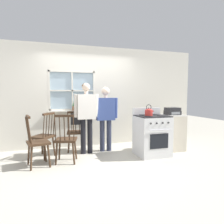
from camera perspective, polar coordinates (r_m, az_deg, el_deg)
name	(u,v)px	position (r m, az deg, el deg)	size (l,w,h in m)	color
ground_plane	(100,161)	(4.36, -3.32, -13.74)	(16.00, 16.00, 0.00)	#B2AD9E
wall_back	(89,97)	(5.50, -6.70, 4.33)	(6.40, 0.16, 2.70)	silver
chair_by_window	(76,132)	(5.05, -10.31, -5.75)	(0.47, 0.45, 1.01)	#3D2819
chair_near_wall	(66,140)	(4.25, -13.04, -7.83)	(0.50, 0.49, 1.01)	#3D2819
chair_center_cluster	(37,143)	(4.18, -20.63, -8.24)	(0.48, 0.50, 1.01)	#3D2819
chair_near_stove	(44,137)	(4.71, -18.94, -6.72)	(0.57, 0.58, 1.01)	#3D2819
person_elderly_left	(86,111)	(4.74, -7.37, 0.18)	(0.58, 0.23, 1.67)	black
person_teen_center	(106,113)	(4.91, -1.86, -0.16)	(0.60, 0.24, 1.58)	#2D3347
stove	(152,135)	(4.73, 11.33, -6.41)	(0.71, 0.68, 1.08)	silver
kettle	(149,112)	(4.46, 10.46, 0.08)	(0.21, 0.17, 0.25)	red
potted_plant	(75,106)	(5.36, -10.65, 1.77)	(0.12, 0.12, 0.35)	#935B3D
handbag	(76,119)	(4.76, -10.38, -1.90)	(0.23, 0.21, 0.31)	black
side_counter	(171,132)	(5.28, 16.60, -5.58)	(0.55, 0.50, 0.90)	beige
stereo	(172,111)	(5.20, 16.87, 0.23)	(0.34, 0.29, 0.18)	#232326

